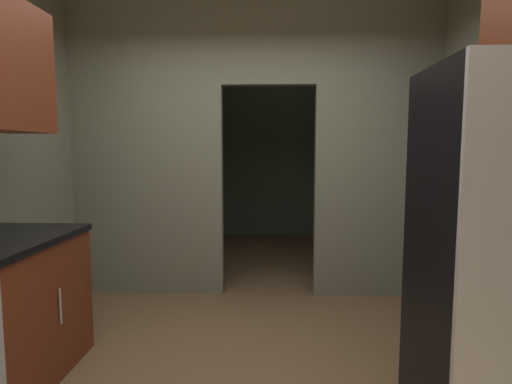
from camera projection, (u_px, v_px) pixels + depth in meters
The scene contains 2 objects.
kitchen_partition at pixel (249, 141), 3.95m from camera, with size 3.53×0.12×2.84m.
adjoining_room_shell at pixel (259, 150), 5.91m from camera, with size 3.53×2.88×2.84m.
Camera 1 is at (0.19, -2.23, 1.42)m, focal length 28.68 mm.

